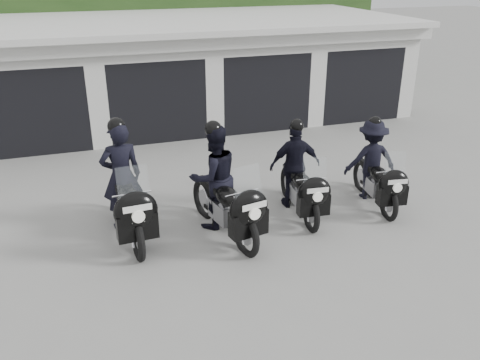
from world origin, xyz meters
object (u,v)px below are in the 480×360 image
object	(u,v)px
police_bike_a	(126,191)
police_bike_b	(220,186)
police_bike_c	(298,172)
police_bike_d	(374,166)

from	to	relation	value
police_bike_a	police_bike_b	distance (m)	1.66
police_bike_c	police_bike_d	bearing A→B (deg)	2.39
police_bike_a	police_bike_b	world-z (taller)	police_bike_a
police_bike_a	police_bike_c	bearing A→B (deg)	-4.47
police_bike_a	police_bike_b	bearing A→B (deg)	-16.64
police_bike_b	police_bike_c	bearing A→B (deg)	-0.43
police_bike_b	police_bike_d	distance (m)	3.34
police_bike_a	police_bike_d	xyz separation A→B (m)	(4.95, -0.14, -0.09)
police_bike_b	police_bike_d	world-z (taller)	police_bike_b
police_bike_a	police_bike_b	xyz separation A→B (m)	(1.62, -0.37, 0.03)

